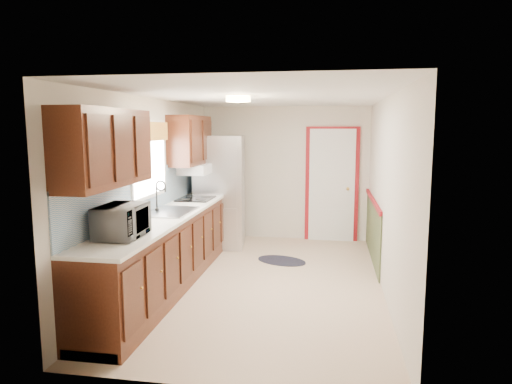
% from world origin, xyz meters
% --- Properties ---
extents(room_shell, '(3.20, 5.20, 2.52)m').
position_xyz_m(room_shell, '(0.00, 0.00, 1.20)').
color(room_shell, '#C9AC8E').
rests_on(room_shell, ground).
extents(kitchen_run, '(0.63, 4.00, 2.20)m').
position_xyz_m(kitchen_run, '(-1.24, -0.29, 0.81)').
color(kitchen_run, '#3D1A0E').
rests_on(kitchen_run, ground).
extents(back_wall_trim, '(1.12, 2.30, 2.08)m').
position_xyz_m(back_wall_trim, '(0.99, 2.21, 0.89)').
color(back_wall_trim, maroon).
rests_on(back_wall_trim, ground).
extents(ceiling_fixture, '(0.30, 0.30, 0.06)m').
position_xyz_m(ceiling_fixture, '(-0.30, -0.20, 2.36)').
color(ceiling_fixture, '#FFD88C').
rests_on(ceiling_fixture, room_shell).
extents(microwave, '(0.34, 0.59, 0.39)m').
position_xyz_m(microwave, '(-1.20, -1.57, 1.14)').
color(microwave, white).
rests_on(microwave, kitchen_run).
extents(refrigerator, '(0.87, 0.83, 1.89)m').
position_xyz_m(refrigerator, '(-1.02, 1.75, 0.94)').
color(refrigerator, '#B7B7BC').
rests_on(refrigerator, ground).
extents(rug, '(0.90, 0.75, 0.01)m').
position_xyz_m(rug, '(0.12, 1.00, 0.01)').
color(rug, black).
rests_on(rug, ground).
extents(cooktop, '(0.49, 0.59, 0.02)m').
position_xyz_m(cooktop, '(-1.19, 0.89, 0.95)').
color(cooktop, black).
rests_on(cooktop, kitchen_run).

